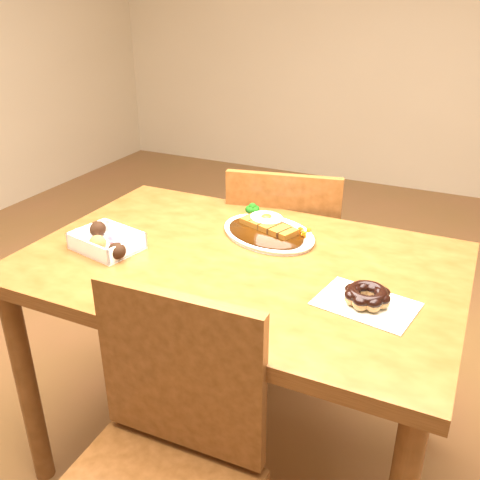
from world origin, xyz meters
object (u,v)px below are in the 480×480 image
at_px(donut_box, 105,240).
at_px(table, 240,290).
at_px(pon_de_ring, 367,296).
at_px(katsu_curry_plate, 268,230).
at_px(chair_near, 156,479).
at_px(chair_far, 286,261).

bearing_deg(donut_box, table, 15.32).
bearing_deg(pon_de_ring, katsu_curry_plate, 143.86).
xyz_separation_m(chair_near, pon_de_ring, (0.32, 0.45, 0.29)).
distance_m(chair_far, pon_de_ring, 0.81).
height_order(chair_far, pon_de_ring, chair_far).
bearing_deg(chair_near, chair_far, 94.18).
bearing_deg(table, donut_box, -164.68).
bearing_deg(katsu_curry_plate, chair_far, 100.49).
distance_m(donut_box, pon_de_ring, 0.76).
bearing_deg(chair_far, table, 84.44).
distance_m(chair_near, katsu_curry_plate, 0.78).
distance_m(table, katsu_curry_plate, 0.22).
bearing_deg(donut_box, katsu_curry_plate, 36.45).
xyz_separation_m(chair_near, katsu_curry_plate, (-0.04, 0.72, 0.29)).
relative_size(chair_near, katsu_curry_plate, 2.32).
bearing_deg(table, pon_de_ring, -12.61).
height_order(table, chair_far, chair_far).
bearing_deg(donut_box, chair_far, 63.06).
height_order(chair_near, katsu_curry_plate, chair_near).
relative_size(chair_far, pon_de_ring, 3.45).
height_order(table, donut_box, donut_box).
distance_m(table, chair_near, 0.56).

